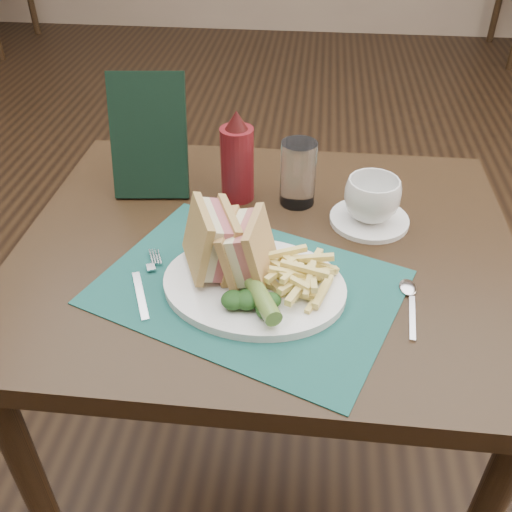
{
  "coord_description": "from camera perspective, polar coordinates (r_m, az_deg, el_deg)",
  "views": [
    {
      "loc": [
        0.07,
        -1.34,
        1.36
      ],
      "look_at": [
        -0.01,
        -0.6,
        0.8
      ],
      "focal_mm": 40.0,
      "sensor_mm": 36.0,
      "label": 1
    }
  ],
  "objects": [
    {
      "name": "floor",
      "position": [
        1.91,
        2.23,
        -8.18
      ],
      "size": [
        7.0,
        7.0,
        0.0
      ],
      "primitive_type": "plane",
      "color": "black",
      "rests_on": "ground"
    },
    {
      "name": "wall_back",
      "position": [
        5.02,
        5.55,
        21.44
      ],
      "size": [
        6.0,
        0.0,
        6.0
      ],
      "primitive_type": "plane",
      "rotation": [
        1.57,
        0.0,
        0.0
      ],
      "color": "tan",
      "rests_on": "ground"
    },
    {
      "name": "table_main",
      "position": [
        1.29,
        0.88,
        -12.24
      ],
      "size": [
        0.9,
        0.75,
        0.75
      ],
      "primitive_type": null,
      "color": "black",
      "rests_on": "ground"
    },
    {
      "name": "placemat",
      "position": [
        0.94,
        -0.78,
        -3.11
      ],
      "size": [
        0.56,
        0.48,
        0.0
      ],
      "primitive_type": "cube",
      "rotation": [
        0.0,
        0.0,
        -0.37
      ],
      "color": "#184E47",
      "rests_on": "table_main"
    },
    {
      "name": "plate",
      "position": [
        0.93,
        -0.2,
        -2.96
      ],
      "size": [
        0.33,
        0.28,
        0.01
      ],
      "primitive_type": null,
      "rotation": [
        0.0,
        0.0,
        -0.15
      ],
      "color": "white",
      "rests_on": "placemat"
    },
    {
      "name": "sandwich_half_a",
      "position": [
        0.92,
        -5.82,
        1.47
      ],
      "size": [
        0.12,
        0.14,
        0.12
      ],
      "primitive_type": null,
      "rotation": [
        0.0,
        0.24,
        0.38
      ],
      "color": "tan",
      "rests_on": "plate"
    },
    {
      "name": "sandwich_half_b",
      "position": [
        0.91,
        -2.17,
        1.03
      ],
      "size": [
        0.09,
        0.12,
        0.11
      ],
      "primitive_type": null,
      "rotation": [
        0.0,
        -0.24,
        -0.11
      ],
      "color": "tan",
      "rests_on": "plate"
    },
    {
      "name": "kale_garnish",
      "position": [
        0.87,
        -0.56,
        -4.49
      ],
      "size": [
        0.11,
        0.08,
        0.03
      ],
      "primitive_type": null,
      "color": "#163714",
      "rests_on": "plate"
    },
    {
      "name": "pickle_spear",
      "position": [
        0.87,
        0.38,
        -3.88
      ],
      "size": [
        0.08,
        0.12,
        0.03
      ],
      "primitive_type": "cylinder",
      "rotation": [
        1.54,
        0.0,
        0.45
      ],
      "color": "#52762C",
      "rests_on": "plate"
    },
    {
      "name": "fries_pile",
      "position": [
        0.91,
        4.04,
        -1.35
      ],
      "size": [
        0.18,
        0.2,
        0.05
      ],
      "primitive_type": null,
      "color": "#F0DC78",
      "rests_on": "plate"
    },
    {
      "name": "fork",
      "position": [
        0.95,
        -11.04,
        -2.52
      ],
      "size": [
        0.1,
        0.17,
        0.01
      ],
      "primitive_type": null,
      "rotation": [
        0.0,
        0.0,
        0.4
      ],
      "color": "silver",
      "rests_on": "placemat"
    },
    {
      "name": "spoon",
      "position": [
        0.93,
        15.23,
        -4.77
      ],
      "size": [
        0.05,
        0.15,
        0.01
      ],
      "primitive_type": null,
      "rotation": [
        0.0,
        0.0,
        -0.09
      ],
      "color": "silver",
      "rests_on": "table_main"
    },
    {
      "name": "saucer",
      "position": [
        1.11,
        11.24,
        3.58
      ],
      "size": [
        0.15,
        0.15,
        0.01
      ],
      "primitive_type": "cylinder",
      "rotation": [
        0.0,
        0.0,
        0.0
      ],
      "color": "white",
      "rests_on": "table_main"
    },
    {
      "name": "coffee_cup",
      "position": [
        1.09,
        11.53,
        5.6
      ],
      "size": [
        0.15,
        0.15,
        0.08
      ],
      "primitive_type": "imported",
      "rotation": [
        0.0,
        0.0,
        0.82
      ],
      "color": "white",
      "rests_on": "saucer"
    },
    {
      "name": "drinking_glass",
      "position": [
        1.12,
        4.23,
        8.23
      ],
      "size": [
        0.07,
        0.07,
        0.13
      ],
      "primitive_type": "cylinder",
      "rotation": [
        0.0,
        0.0,
        -0.07
      ],
      "color": "white",
      "rests_on": "table_main"
    },
    {
      "name": "ketchup_bottle",
      "position": [
        1.12,
        -1.9,
        9.96
      ],
      "size": [
        0.08,
        0.08,
        0.19
      ],
      "primitive_type": null,
      "rotation": [
        0.0,
        0.0,
        -0.37
      ],
      "color": "#5C0F14",
      "rests_on": "table_main"
    },
    {
      "name": "check_presenter",
      "position": [
        1.16,
        -10.66,
        11.67
      ],
      "size": [
        0.16,
        0.11,
        0.24
      ],
      "primitive_type": "cube",
      "rotation": [
        -0.31,
        0.0,
        0.11
      ],
      "color": "black",
      "rests_on": "table_main"
    }
  ]
}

